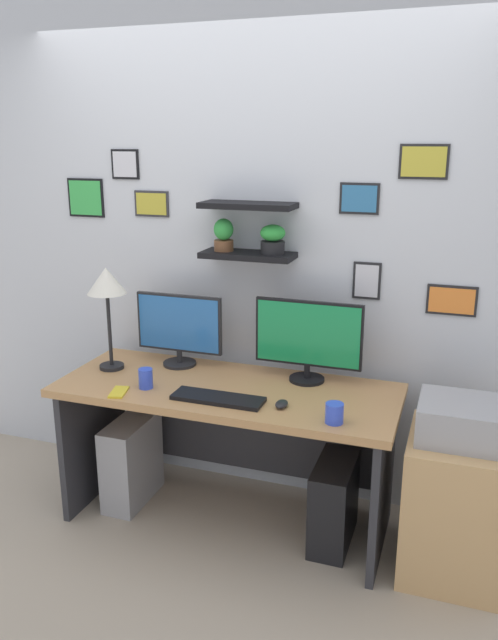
{
  "coord_description": "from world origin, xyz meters",
  "views": [
    {
      "loc": [
        1.07,
        -2.73,
        1.94
      ],
      "look_at": [
        0.1,
        0.05,
        1.09
      ],
      "focal_mm": 35.46,
      "sensor_mm": 36.0,
      "label": 1
    }
  ],
  "objects_px": {
    "coffee_mug": "(334,413)",
    "drawer_cabinet": "(454,505)",
    "pen_cup": "(146,378)",
    "computer_tower_left": "(132,461)",
    "desk": "(231,420)",
    "monitor_left": "(179,328)",
    "monitor_right": "(308,338)",
    "computer_tower_right": "(334,502)",
    "desk_lamp": "(107,287)",
    "printer": "(463,421)",
    "cell_phone": "(119,392)",
    "computer_mouse": "(282,404)",
    "keyboard": "(218,398)"
  },
  "relations": [
    {
      "from": "coffee_mug",
      "to": "drawer_cabinet",
      "type": "relative_size",
      "value": 0.13
    },
    {
      "from": "pen_cup",
      "to": "computer_tower_left",
      "type": "relative_size",
      "value": 0.21
    },
    {
      "from": "pen_cup",
      "to": "drawer_cabinet",
      "type": "xyz_separation_m",
      "value": [
        1.49,
        0.11,
        -0.47
      ]
    },
    {
      "from": "desk",
      "to": "monitor_left",
      "type": "height_order",
      "value": "monitor_left"
    },
    {
      "from": "monitor_right",
      "to": "computer_tower_right",
      "type": "distance_m",
      "value": 0.82
    },
    {
      "from": "monitor_right",
      "to": "coffee_mug",
      "type": "height_order",
      "value": "monitor_right"
    },
    {
      "from": "monitor_left",
      "to": "desk_lamp",
      "type": "relative_size",
      "value": 0.88
    },
    {
      "from": "coffee_mug",
      "to": "drawer_cabinet",
      "type": "xyz_separation_m",
      "value": [
        0.53,
        0.2,
        -0.46
      ]
    },
    {
      "from": "monitor_left",
      "to": "printer",
      "type": "xyz_separation_m",
      "value": [
        1.48,
        -0.25,
        -0.21
      ]
    },
    {
      "from": "computer_tower_left",
      "to": "pen_cup",
      "type": "bearing_deg",
      "value": -38.03
    },
    {
      "from": "cell_phone",
      "to": "computer_mouse",
      "type": "bearing_deg",
      "value": -7.62
    },
    {
      "from": "printer",
      "to": "computer_tower_left",
      "type": "relative_size",
      "value": 0.81
    },
    {
      "from": "keyboard",
      "to": "computer_mouse",
      "type": "height_order",
      "value": "computer_mouse"
    },
    {
      "from": "pen_cup",
      "to": "desk",
      "type": "bearing_deg",
      "value": 28.75
    },
    {
      "from": "desk_lamp",
      "to": "drawer_cabinet",
      "type": "bearing_deg",
      "value": -2.38
    },
    {
      "from": "desk_lamp",
      "to": "cell_phone",
      "type": "height_order",
      "value": "desk_lamp"
    },
    {
      "from": "cell_phone",
      "to": "keyboard",
      "type": "bearing_deg",
      "value": -5.96
    },
    {
      "from": "desk",
      "to": "desk_lamp",
      "type": "relative_size",
      "value": 3.09
    },
    {
      "from": "coffee_mug",
      "to": "drawer_cabinet",
      "type": "distance_m",
      "value": 0.73
    },
    {
      "from": "pen_cup",
      "to": "drawer_cabinet",
      "type": "bearing_deg",
      "value": 4.38
    },
    {
      "from": "coffee_mug",
      "to": "pen_cup",
      "type": "height_order",
      "value": "pen_cup"
    },
    {
      "from": "monitor_left",
      "to": "pen_cup",
      "type": "distance_m",
      "value": 0.4
    },
    {
      "from": "coffee_mug",
      "to": "monitor_left",
      "type": "bearing_deg",
      "value": 154.48
    },
    {
      "from": "drawer_cabinet",
      "to": "computer_tower_left",
      "type": "bearing_deg",
      "value": 178.74
    },
    {
      "from": "computer_mouse",
      "to": "computer_tower_left",
      "type": "relative_size",
      "value": 0.19
    },
    {
      "from": "monitor_left",
      "to": "computer_tower_right",
      "type": "bearing_deg",
      "value": -13.7
    },
    {
      "from": "monitor_left",
      "to": "cell_phone",
      "type": "height_order",
      "value": "monitor_left"
    },
    {
      "from": "desk_lamp",
      "to": "computer_tower_right",
      "type": "relative_size",
      "value": 1.29
    },
    {
      "from": "computer_mouse",
      "to": "desk",
      "type": "bearing_deg",
      "value": 147.85
    },
    {
      "from": "computer_mouse",
      "to": "desk_lamp",
      "type": "bearing_deg",
      "value": 169.22
    },
    {
      "from": "computer_mouse",
      "to": "drawer_cabinet",
      "type": "height_order",
      "value": "computer_mouse"
    },
    {
      "from": "drawer_cabinet",
      "to": "computer_tower_left",
      "type": "distance_m",
      "value": 1.69
    },
    {
      "from": "printer",
      "to": "computer_tower_right",
      "type": "bearing_deg",
      "value": 177.3
    },
    {
      "from": "monitor_left",
      "to": "keyboard",
      "type": "distance_m",
      "value": 0.58
    },
    {
      "from": "computer_mouse",
      "to": "coffee_mug",
      "type": "height_order",
      "value": "coffee_mug"
    },
    {
      "from": "coffee_mug",
      "to": "printer",
      "type": "relative_size",
      "value": 0.24
    },
    {
      "from": "monitor_left",
      "to": "computer_tower_right",
      "type": "xyz_separation_m",
      "value": [
        0.92,
        -0.22,
        -0.74
      ]
    },
    {
      "from": "monitor_left",
      "to": "keyboard",
      "type": "height_order",
      "value": "monitor_left"
    },
    {
      "from": "desk_lamp",
      "to": "coffee_mug",
      "type": "height_order",
      "value": "desk_lamp"
    },
    {
      "from": "pen_cup",
      "to": "printer",
      "type": "relative_size",
      "value": 0.26
    },
    {
      "from": "desk",
      "to": "printer",
      "type": "xyz_separation_m",
      "value": [
        1.12,
        -0.09,
        0.21
      ]
    },
    {
      "from": "computer_tower_left",
      "to": "computer_tower_right",
      "type": "distance_m",
      "value": 1.13
    },
    {
      "from": "monitor_left",
      "to": "keyboard",
      "type": "relative_size",
      "value": 1.1
    },
    {
      "from": "monitor_left",
      "to": "computer_mouse",
      "type": "height_order",
      "value": "monitor_left"
    },
    {
      "from": "monitor_right",
      "to": "desk_lamp",
      "type": "xyz_separation_m",
      "value": [
        -1.04,
        -0.18,
        0.23
      ]
    },
    {
      "from": "computer_tower_left",
      "to": "drawer_cabinet",
      "type": "bearing_deg",
      "value": -1.26
    },
    {
      "from": "desk_lamp",
      "to": "printer",
      "type": "height_order",
      "value": "desk_lamp"
    },
    {
      "from": "coffee_mug",
      "to": "desk_lamp",
      "type": "bearing_deg",
      "value": 167.72
    },
    {
      "from": "pen_cup",
      "to": "computer_tower_right",
      "type": "distance_m",
      "value": 1.11
    },
    {
      "from": "desk",
      "to": "computer_tower_left",
      "type": "height_order",
      "value": "desk"
    }
  ]
}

